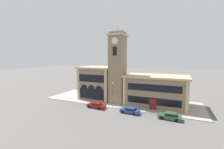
{
  "coord_description": "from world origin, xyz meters",
  "views": [
    {
      "loc": [
        14.63,
        -32.02,
        12.04
      ],
      "look_at": [
        -0.75,
        2.6,
        7.85
      ],
      "focal_mm": 24.0,
      "sensor_mm": 36.0,
      "label": 1
    }
  ],
  "objects_px": {
    "street_lamp": "(113,91)",
    "parked_car_near": "(97,105)",
    "parked_car_mid": "(130,110)",
    "parked_car_far": "(170,116)"
  },
  "relations": [
    {
      "from": "street_lamp",
      "to": "parked_car_near",
      "type": "bearing_deg",
      "value": -146.1
    },
    {
      "from": "parked_car_near",
      "to": "parked_car_mid",
      "type": "distance_m",
      "value": 8.4
    },
    {
      "from": "parked_car_near",
      "to": "parked_car_mid",
      "type": "relative_size",
      "value": 1.1
    },
    {
      "from": "parked_car_mid",
      "to": "parked_car_far",
      "type": "bearing_deg",
      "value": -176.8
    },
    {
      "from": "parked_car_mid",
      "to": "street_lamp",
      "type": "bearing_deg",
      "value": -20.29
    },
    {
      "from": "parked_car_mid",
      "to": "parked_car_far",
      "type": "distance_m",
      "value": 8.16
    },
    {
      "from": "street_lamp",
      "to": "parked_car_far",
      "type": "bearing_deg",
      "value": -9.49
    },
    {
      "from": "parked_car_near",
      "to": "parked_car_far",
      "type": "xyz_separation_m",
      "value": [
        16.56,
        -0.0,
        0.03
      ]
    },
    {
      "from": "parked_car_near",
      "to": "parked_car_mid",
      "type": "height_order",
      "value": "parked_car_near"
    },
    {
      "from": "parked_car_mid",
      "to": "parked_car_far",
      "type": "xyz_separation_m",
      "value": [
        8.16,
        -0.0,
        0.04
      ]
    }
  ]
}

